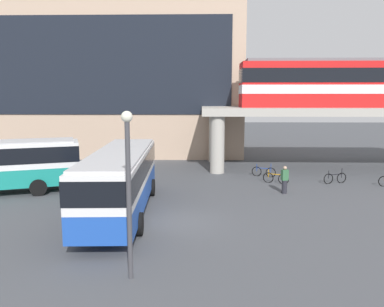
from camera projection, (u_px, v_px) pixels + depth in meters
ground_plane at (185, 178)px, 27.94m from camera, size 120.00×120.00×0.00m
station_building at (122, 78)px, 40.94m from camera, size 25.03×12.78×15.71m
elevated_platform at (378, 116)px, 31.31m from camera, size 28.88×6.65×5.00m
train at (363, 83)px, 30.95m from camera, size 19.78×2.96×3.84m
bus_main at (121, 175)px, 19.15m from camera, size 3.12×11.14×3.22m
bicycle_black at (335, 178)px, 26.13m from camera, size 1.72×0.61×1.04m
bicycle_orange at (276, 178)px, 26.15m from camera, size 1.66×0.78×1.04m
bicycle_blue at (264, 172)px, 28.34m from camera, size 1.70×0.69×1.04m
pedestrian_walking_across at (217, 164)px, 29.45m from camera, size 0.47×0.40×1.57m
pedestrian_near_building at (285, 181)px, 23.37m from camera, size 0.46×0.37×1.70m
lamp_post at (128, 180)px, 12.08m from camera, size 0.36×0.36×5.46m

